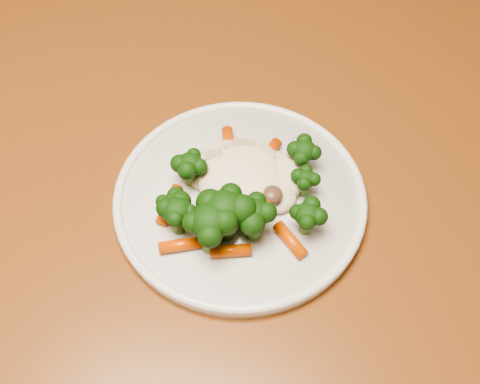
{
  "coord_description": "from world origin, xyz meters",
  "views": [
    {
      "loc": [
        0.3,
        -0.28,
        1.26
      ],
      "look_at": [
        0.23,
        0.05,
        0.77
      ],
      "focal_mm": 45.0,
      "sensor_mm": 36.0,
      "label": 1
    }
  ],
  "objects": [
    {
      "name": "plate",
      "position": [
        0.23,
        0.05,
        0.76
      ],
      "size": [
        0.25,
        0.25,
        0.01
      ],
      "primitive_type": "cylinder",
      "color": "white",
      "rests_on": "dining_table"
    },
    {
      "name": "dining_table",
      "position": [
        0.31,
        0.13,
        0.65
      ],
      "size": [
        1.4,
        1.12,
        0.75
      ],
      "rotation": [
        0.0,
        0.0,
        0.28
      ],
      "color": "brown",
      "rests_on": "ground"
    },
    {
      "name": "meal",
      "position": [
        0.23,
        0.04,
        0.78
      ],
      "size": [
        0.17,
        0.17,
        0.05
      ],
      "color": "beige",
      "rests_on": "plate"
    }
  ]
}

